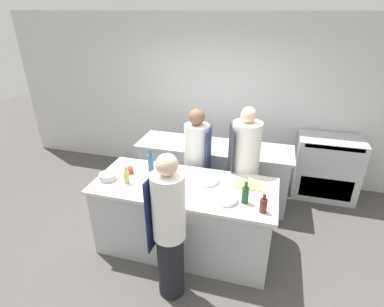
# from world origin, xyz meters

# --- Properties ---
(ground_plane) EXTENTS (16.00, 16.00, 0.00)m
(ground_plane) POSITION_xyz_m (0.00, 0.00, 0.00)
(ground_plane) COLOR #4C4947
(wall_back) EXTENTS (8.00, 0.06, 2.80)m
(wall_back) POSITION_xyz_m (0.00, 2.13, 1.40)
(wall_back) COLOR silver
(wall_back) RESTS_ON ground_plane
(prep_counter) EXTENTS (2.19, 0.93, 0.93)m
(prep_counter) POSITION_xyz_m (0.00, 0.00, 0.47)
(prep_counter) COLOR #B7BABC
(prep_counter) RESTS_ON ground_plane
(pass_counter) EXTENTS (2.38, 0.69, 0.93)m
(pass_counter) POSITION_xyz_m (0.11, 1.21, 0.47)
(pass_counter) COLOR #B7BABC
(pass_counter) RESTS_ON ground_plane
(oven_range) EXTENTS (0.97, 0.60, 1.02)m
(oven_range) POSITION_xyz_m (1.86, 1.78, 0.51)
(oven_range) COLOR #B7BABC
(oven_range) RESTS_ON ground_plane
(chef_at_prep_near) EXTENTS (0.35, 0.33, 1.68)m
(chef_at_prep_near) POSITION_xyz_m (0.06, -0.72, 0.85)
(chef_at_prep_near) COLOR black
(chef_at_prep_near) RESTS_ON ground_plane
(chef_at_stove) EXTENTS (0.35, 0.34, 1.64)m
(chef_at_stove) POSITION_xyz_m (-0.04, 0.73, 0.83)
(chef_at_stove) COLOR black
(chef_at_stove) RESTS_ON ground_plane
(chef_at_pass_far) EXTENTS (0.43, 0.41, 1.75)m
(chef_at_pass_far) POSITION_xyz_m (0.64, 0.64, 0.88)
(chef_at_pass_far) COLOR black
(chef_at_pass_far) RESTS_ON ground_plane
(bottle_olive_oil) EXTENTS (0.08, 0.08, 0.21)m
(bottle_olive_oil) POSITION_xyz_m (0.94, -0.29, 1.01)
(bottle_olive_oil) COLOR #5B2319
(bottle_olive_oil) RESTS_ON prep_counter
(bottle_vinegar) EXTENTS (0.07, 0.07, 0.32)m
(bottle_vinegar) POSITION_xyz_m (-0.50, 0.20, 1.06)
(bottle_vinegar) COLOR #2D5175
(bottle_vinegar) RESTS_ON prep_counter
(bottle_wine) EXTENTS (0.06, 0.06, 0.22)m
(bottle_wine) POSITION_xyz_m (-0.67, -0.15, 1.02)
(bottle_wine) COLOR #B2A84C
(bottle_wine) RESTS_ON prep_counter
(bottle_cooking_oil) EXTENTS (0.08, 0.08, 0.26)m
(bottle_cooking_oil) POSITION_xyz_m (0.74, -0.17, 1.03)
(bottle_cooking_oil) COLOR #19471E
(bottle_cooking_oil) RESTS_ON prep_counter
(bottle_sauce) EXTENTS (0.06, 0.06, 0.19)m
(bottle_sauce) POSITION_xyz_m (-0.24, -0.09, 1.01)
(bottle_sauce) COLOR silver
(bottle_sauce) RESTS_ON prep_counter
(bowl_mixing_large) EXTENTS (0.27, 0.27, 0.06)m
(bowl_mixing_large) POSITION_xyz_m (0.25, 0.14, 0.96)
(bowl_mixing_large) COLOR white
(bowl_mixing_large) RESTS_ON prep_counter
(bowl_prep_small) EXTENTS (0.20, 0.20, 0.08)m
(bowl_prep_small) POSITION_xyz_m (-0.94, -0.14, 0.97)
(bowl_prep_small) COLOR #B7BABC
(bowl_prep_small) RESTS_ON prep_counter
(bowl_ceramic_blue) EXTENTS (0.27, 0.27, 0.05)m
(bowl_ceramic_blue) POSITION_xyz_m (0.53, -0.20, 0.95)
(bowl_ceramic_blue) COLOR white
(bowl_ceramic_blue) RESTS_ON prep_counter
(bowl_wooden_salad) EXTENTS (0.24, 0.24, 0.05)m
(bowl_wooden_salad) POSITION_xyz_m (-0.08, -0.16, 0.95)
(bowl_wooden_salad) COLOR white
(bowl_wooden_salad) RESTS_ON prep_counter
(cup) EXTENTS (0.08, 0.08, 0.08)m
(cup) POSITION_xyz_m (-0.74, 0.08, 0.97)
(cup) COLOR #B2382D
(cup) RESTS_ON prep_counter
(cutting_board) EXTENTS (0.32, 0.23, 0.01)m
(cutting_board) POSITION_xyz_m (0.74, 0.20, 0.94)
(cutting_board) COLOR tan
(cutting_board) RESTS_ON prep_counter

